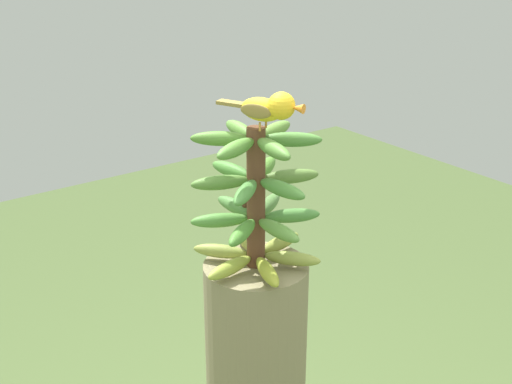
% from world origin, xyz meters
% --- Properties ---
extents(banana_bunch, '(0.31, 0.31, 0.34)m').
position_xyz_m(banana_bunch, '(0.00, -0.00, 1.47)').
color(banana_bunch, brown).
rests_on(banana_bunch, banana_tree).
extents(perched_bird, '(0.20, 0.11, 0.09)m').
position_xyz_m(perched_bird, '(-0.04, -0.01, 1.70)').
color(perched_bird, '#C68933').
rests_on(perched_bird, banana_bunch).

